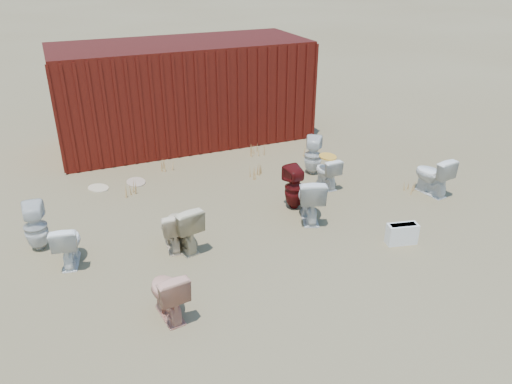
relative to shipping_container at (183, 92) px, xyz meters
name	(u,v)px	position (x,y,z in m)	size (l,w,h in m)	color
ground	(270,235)	(0.00, -5.20, -1.20)	(100.00, 100.00, 0.00)	brown
shipping_container	(183,92)	(0.00, 0.00, 0.00)	(6.00, 2.40, 2.40)	#48110C
toilet_front_a	(68,243)	(-3.17, -4.74, -0.85)	(0.39, 0.68, 0.70)	white
toilet_front_pink	(168,293)	(-2.06, -6.55, -0.84)	(0.41, 0.71, 0.73)	tan
toilet_front_c	(310,198)	(0.89, -4.94, -0.78)	(0.46, 0.81, 0.83)	silver
toilet_front_maroon	(295,188)	(0.84, -4.45, -0.79)	(0.37, 0.38, 0.82)	#530E0E
toilet_front_e	(433,175)	(3.60, -4.95, -0.81)	(0.44, 0.77, 0.78)	white
toilet_back_a	(35,227)	(-3.60, -4.12, -0.80)	(0.36, 0.37, 0.81)	silver
toilet_back_beige_left	(172,229)	(-1.59, -4.93, -0.86)	(0.38, 0.67, 0.68)	beige
toilet_back_beige_right	(182,226)	(-1.44, -5.01, -0.80)	(0.44, 0.78, 0.80)	beige
toilet_back_yellowlid	(327,172)	(1.85, -3.88, -0.88)	(0.36, 0.63, 0.65)	white
toilet_back_e	(313,155)	(1.92, -3.18, -0.79)	(0.37, 0.38, 0.82)	white
yellow_lid	(328,157)	(1.85, -3.88, -0.54)	(0.33, 0.41, 0.03)	gold
loose_tank	(402,234)	(1.90, -6.26, -1.02)	(0.50, 0.20, 0.35)	white
loose_lid_near	(136,182)	(-1.69, -2.19, -1.19)	(0.38, 0.49, 0.02)	tan
loose_lid_far	(98,188)	(-2.45, -2.18, -1.19)	(0.36, 0.47, 0.02)	beige
weed_clump_a	(132,188)	(-1.86, -2.70, -1.06)	(0.36, 0.36, 0.28)	tan
weed_clump_b	(258,171)	(0.75, -2.94, -1.06)	(0.32, 0.32, 0.28)	tan
weed_clump_c	(310,149)	(2.36, -2.26, -1.04)	(0.36, 0.36, 0.32)	tan
weed_clump_d	(167,164)	(-0.93, -1.79, -1.05)	(0.30, 0.30, 0.30)	tan
weed_clump_e	(257,149)	(1.24, -1.70, -1.06)	(0.34, 0.34, 0.28)	tan
weed_clump_f	(413,186)	(3.32, -4.75, -1.09)	(0.28, 0.28, 0.23)	tan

